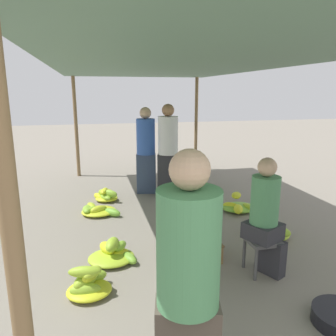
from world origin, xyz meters
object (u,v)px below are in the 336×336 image
(stool, at_px, (262,245))
(crate_near, at_px, (199,249))
(vendor_foreground, at_px, (188,289))
(banana_pile_left_3, at_px, (105,196))
(banana_pile_left_0, at_px, (114,254))
(banana_pile_left_2, at_px, (99,211))
(banana_pile_right_2, at_px, (201,192))
(shopper_walking_mid, at_px, (168,149))
(banana_pile_right_0, at_px, (269,230))
(banana_pile_right_3, at_px, (196,180))
(shopper_walking_far, at_px, (146,149))
(vendor_seated, at_px, (266,215))
(banana_pile_left_1, at_px, (88,283))
(banana_pile_right_1, at_px, (238,206))

(stool, bearing_deg, crate_near, 139.98)
(vendor_foreground, relative_size, banana_pile_left_3, 3.61)
(banana_pile_left_0, bearing_deg, stool, -21.87)
(banana_pile_left_2, distance_m, banana_pile_right_2, 2.05)
(banana_pile_left_0, xyz_separation_m, shopper_walking_mid, (1.22, 2.33, 0.82))
(banana_pile_right_0, height_order, crate_near, banana_pile_right_0)
(banana_pile_right_3, height_order, shopper_walking_far, shopper_walking_far)
(banana_pile_right_3, distance_m, shopper_walking_far, 1.46)
(vendor_foreground, xyz_separation_m, vendor_seated, (1.29, 1.38, -0.20))
(banana_pile_left_3, height_order, shopper_walking_far, shopper_walking_far)
(banana_pile_left_0, xyz_separation_m, banana_pile_left_3, (0.02, 2.26, 0.02))
(vendor_seated, height_order, banana_pile_left_1, vendor_seated)
(vendor_seated, distance_m, crate_near, 0.93)
(crate_near, bearing_deg, banana_pile_right_3, 72.61)
(banana_pile_left_1, relative_size, banana_pile_left_3, 0.96)
(vendor_seated, relative_size, shopper_walking_mid, 0.75)
(stool, bearing_deg, banana_pile_right_3, 83.23)
(banana_pile_left_1, xyz_separation_m, banana_pile_right_2, (2.13, 2.75, -0.05))
(banana_pile_right_2, height_order, crate_near, crate_near)
(shopper_walking_mid, bearing_deg, banana_pile_right_2, -16.05)
(vendor_foreground, relative_size, banana_pile_left_0, 2.84)
(banana_pile_right_3, xyz_separation_m, shopper_walking_mid, (-0.78, -0.66, 0.83))
(banana_pile_left_1, bearing_deg, banana_pile_right_1, 36.24)
(banana_pile_right_1, xyz_separation_m, banana_pile_right_2, (-0.34, 0.95, -0.01))
(banana_pile_right_3, bearing_deg, banana_pile_left_0, -123.85)
(stool, bearing_deg, shopper_walking_mid, 96.79)
(vendor_seated, relative_size, crate_near, 2.88)
(stool, xyz_separation_m, banana_pile_right_0, (0.56, 0.80, -0.23))
(banana_pile_left_3, bearing_deg, crate_near, -67.53)
(vendor_foreground, bearing_deg, banana_pile_left_2, 96.76)
(banana_pile_right_0, height_order, banana_pile_right_1, banana_pile_right_1)
(banana_pile_right_1, xyz_separation_m, shopper_walking_mid, (-0.96, 1.12, 0.83))
(vendor_seated, xyz_separation_m, banana_pile_right_1, (0.59, 1.84, -0.60))
(stool, xyz_separation_m, vendor_seated, (0.02, -0.01, 0.35))
(vendor_seated, relative_size, banana_pile_right_2, 3.28)
(banana_pile_left_0, bearing_deg, banana_pile_right_1, 28.95)
(vendor_foreground, xyz_separation_m, crate_near, (0.72, 1.86, -0.76))
(banana_pile_left_2, height_order, banana_pile_left_3, banana_pile_left_3)
(banana_pile_left_1, distance_m, banana_pile_right_0, 2.55)
(banana_pile_left_3, bearing_deg, banana_pile_right_0, -44.56)
(crate_near, bearing_deg, banana_pile_right_2, 70.42)
(vendor_seated, distance_m, banana_pile_right_0, 1.14)
(banana_pile_right_2, xyz_separation_m, crate_near, (-0.82, -2.31, 0.05))
(banana_pile_left_3, bearing_deg, banana_pile_right_2, -3.35)
(banana_pile_left_1, height_order, banana_pile_left_3, banana_pile_left_1)
(banana_pile_right_2, relative_size, shopper_walking_far, 0.24)
(stool, distance_m, banana_pile_right_1, 1.95)
(banana_pile_left_0, distance_m, banana_pile_right_0, 2.14)
(banana_pile_left_2, height_order, banana_pile_right_0, banana_pile_right_0)
(banana_pile_left_3, relative_size, banana_pile_right_3, 0.93)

